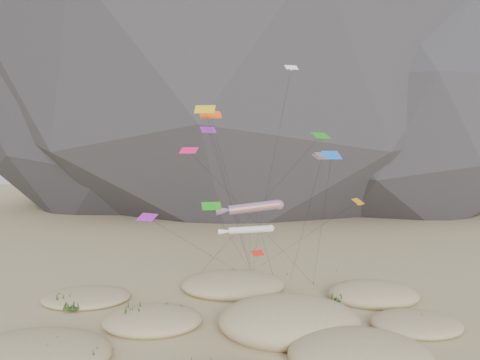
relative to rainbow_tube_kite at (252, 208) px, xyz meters
name	(u,v)px	position (x,y,z in m)	size (l,w,h in m)	color
ground	(252,340)	(-0.56, -11.98, -11.79)	(500.00, 500.00, 0.00)	#CCB789
dunes	(246,321)	(-1.08, -8.74, -11.06)	(49.21, 39.08, 4.55)	#CCB789
dune_grass	(237,318)	(-1.94, -8.24, -10.94)	(42.14, 28.44, 1.50)	black
kite_stakes	(259,276)	(1.81, 11.98, -11.64)	(22.10, 7.48, 0.30)	#3F2D1E
rainbow_tube_kite	(252,208)	(0.00, 0.00, 0.00)	(8.56, 11.06, 12.74)	orange
white_tube_kite	(247,230)	(-0.76, -5.63, -1.87)	(6.23, 16.60, 10.55)	silver
orange_parafoil	(211,117)	(-5.06, 3.09, 11.40)	(7.57, 11.34, 23.94)	#FF530D
multi_parafoil	(322,158)	(8.63, 0.01, 6.16)	(3.70, 11.42, 18.60)	red
delta_kites	(249,165)	(-0.38, -1.81, 5.28)	(26.46, 21.04, 29.95)	gold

